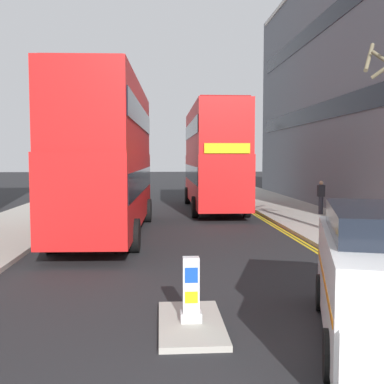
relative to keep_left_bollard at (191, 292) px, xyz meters
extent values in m
cube|color=#ADA89E|center=(6.50, 11.95, -0.54)|extent=(4.00, 80.00, 0.14)
cube|color=#ADA89E|center=(-6.50, 11.95, -0.54)|extent=(4.00, 80.00, 0.14)
cube|color=yellow|center=(4.40, 9.95, -0.60)|extent=(0.10, 56.00, 0.01)
cube|color=yellow|center=(4.24, 9.95, -0.60)|extent=(0.10, 56.00, 0.01)
cube|color=#ADA89E|center=(0.00, 0.00, -0.56)|extent=(1.10, 2.20, 0.10)
cube|color=silver|center=(0.00, 0.00, -0.43)|extent=(0.36, 0.28, 0.16)
cube|color=white|center=(0.00, 0.00, 0.13)|extent=(0.28, 0.20, 0.95)
cube|color=blue|center=(0.00, -0.10, 0.32)|extent=(0.22, 0.01, 0.26)
cube|color=yellow|center=(0.00, -0.10, -0.06)|extent=(0.22, 0.01, 0.20)
cube|color=red|center=(-2.43, 9.76, 1.13)|extent=(2.87, 10.88, 2.60)
cube|color=red|center=(-2.43, 9.76, 3.68)|extent=(2.81, 10.66, 2.50)
cube|color=black|center=(-2.43, 9.76, 1.43)|extent=(2.88, 10.45, 0.84)
cube|color=black|center=(-2.43, 9.76, 3.78)|extent=(2.87, 10.23, 0.80)
cube|color=yellow|center=(-2.24, 15.14, 2.68)|extent=(2.00, 0.13, 0.44)
cube|color=maroon|center=(-2.43, 9.76, 4.98)|extent=(2.58, 9.79, 0.10)
cylinder|color=black|center=(-3.56, 13.15, -0.09)|extent=(0.34, 1.05, 1.04)
cylinder|color=black|center=(-1.06, 13.06, -0.09)|extent=(0.34, 1.05, 1.04)
cylinder|color=black|center=(-3.79, 6.46, -0.09)|extent=(0.34, 1.05, 1.04)
cylinder|color=black|center=(-1.29, 6.37, -0.09)|extent=(0.34, 1.05, 1.04)
cube|color=red|center=(2.42, 17.70, 1.13)|extent=(2.55, 10.81, 2.60)
cube|color=red|center=(2.42, 17.70, 3.68)|extent=(2.50, 10.60, 2.50)
cube|color=black|center=(2.42, 17.70, 1.43)|extent=(2.58, 10.38, 0.84)
cube|color=black|center=(2.42, 17.70, 3.78)|extent=(2.57, 10.16, 0.80)
cube|color=yellow|center=(2.40, 12.32, 2.68)|extent=(2.00, 0.07, 0.44)
cube|color=maroon|center=(2.42, 17.70, 4.98)|extent=(2.29, 9.73, 0.10)
cylinder|color=black|center=(3.66, 14.35, -0.09)|extent=(0.30, 1.04, 1.04)
cylinder|color=black|center=(1.16, 14.36, -0.09)|extent=(0.30, 1.04, 1.04)
cylinder|color=black|center=(3.69, 21.04, -0.09)|extent=(0.30, 1.04, 1.04)
cylinder|color=black|center=(1.19, 21.05, -0.09)|extent=(0.30, 1.04, 1.04)
cylinder|color=black|center=(1.69, -2.07, -0.27)|extent=(0.41, 0.71, 0.68)
cylinder|color=black|center=(2.55, 0.72, -0.27)|extent=(0.41, 0.71, 0.68)
cylinder|color=#2D2D38|center=(7.33, 14.39, -0.04)|extent=(0.22, 0.22, 0.85)
cube|color=#26262B|center=(7.33, 14.39, 0.66)|extent=(0.34, 0.22, 0.56)
sphere|color=tan|center=(7.33, 14.39, 1.05)|extent=(0.20, 0.20, 0.20)
cylinder|color=#6B6047|center=(5.48, 35.35, 1.90)|extent=(0.42, 0.42, 4.75)
cylinder|color=#6B6047|center=(6.25, 35.54, 4.83)|extent=(0.49, 1.62, 1.19)
cylinder|color=#6B6047|center=(5.30, 36.07, 4.79)|extent=(1.50, 0.47, 1.11)
cylinder|color=#6B6047|center=(5.33, 34.88, 4.63)|extent=(1.03, 0.42, 0.78)
cylinder|color=#6B6047|center=(5.78, 6.08, 5.30)|extent=(0.90, 1.39, 1.13)
cube|color=black|center=(8.48, 18.76, 9.72)|extent=(0.04, 24.64, 1.00)
cube|color=black|center=(8.48, 18.76, 4.84)|extent=(0.04, 24.64, 1.00)
camera|label=1|loc=(-0.52, -7.78, 2.29)|focal=43.63mm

